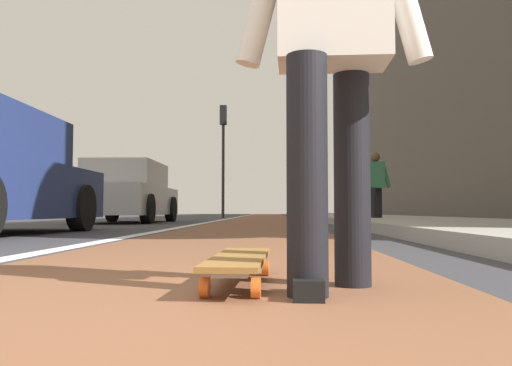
% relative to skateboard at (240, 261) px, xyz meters
% --- Properties ---
extents(ground_plane, '(80.00, 80.00, 0.00)m').
position_rel_skateboard_xyz_m(ground_plane, '(9.15, 0.23, -0.09)').
color(ground_plane, '#38383D').
extents(bike_lane_paint, '(56.00, 2.20, 0.00)m').
position_rel_skateboard_xyz_m(bike_lane_paint, '(23.15, 0.23, -0.09)').
color(bike_lane_paint, brown).
rests_on(bike_lane_paint, ground).
extents(lane_stripe_white, '(52.00, 0.16, 0.01)m').
position_rel_skateboard_xyz_m(lane_stripe_white, '(19.15, 1.47, -0.09)').
color(lane_stripe_white, silver).
rests_on(lane_stripe_white, ground).
extents(sidewalk_curb, '(52.00, 3.20, 0.14)m').
position_rel_skateboard_xyz_m(sidewalk_curb, '(17.15, -3.03, -0.02)').
color(sidewalk_curb, '#9E9B93').
rests_on(sidewalk_curb, ground).
extents(building_facade, '(40.00, 1.20, 10.27)m').
position_rel_skateboard_xyz_m(building_facade, '(21.15, -6.14, 5.04)').
color(building_facade, '#5B544B').
rests_on(building_facade, ground).
extents(skateboard, '(0.85, 0.23, 0.11)m').
position_rel_skateboard_xyz_m(skateboard, '(0.00, 0.00, 0.00)').
color(skateboard, orange).
rests_on(skateboard, ground).
extents(skater_person, '(0.45, 0.72, 1.64)m').
position_rel_skateboard_xyz_m(skater_person, '(-0.15, -0.35, 0.84)').
color(skater_person, black).
rests_on(skater_person, ground).
extents(parked_car_mid, '(4.26, 1.87, 1.50)m').
position_rel_skateboard_xyz_m(parked_car_mid, '(10.77, 3.47, 0.63)').
color(parked_car_mid, '#B7B7BC').
rests_on(parked_car_mid, ground).
extents(traffic_light, '(0.33, 0.28, 4.67)m').
position_rel_skateboard_xyz_m(traffic_light, '(19.16, 1.87, 3.11)').
color(traffic_light, '#2D2D2D').
rests_on(traffic_light, ground).
extents(pedestrian_distant, '(0.45, 0.70, 1.59)m').
position_rel_skateboard_xyz_m(pedestrian_distant, '(9.49, -2.44, 0.82)').
color(pedestrian_distant, black).
rests_on(pedestrian_distant, ground).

